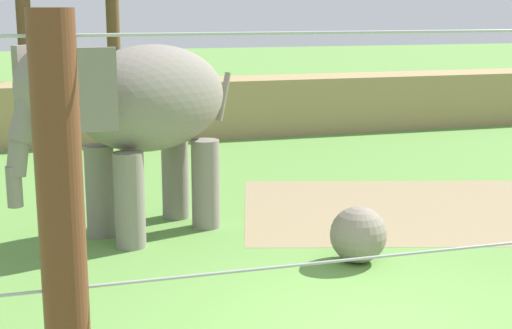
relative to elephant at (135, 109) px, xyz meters
name	(u,v)px	position (x,y,z in m)	size (l,w,h in m)	color
dirt_patch	(398,209)	(4.94, 0.25, -2.13)	(5.82, 4.60, 0.01)	#937F5B
embankment_wall	(168,109)	(2.14, 9.33, -1.30)	(36.00, 1.80, 1.67)	tan
elephant	(135,109)	(0.00, 0.00, 0.00)	(3.98, 2.95, 3.22)	gray
enrichment_ball	(358,235)	(2.97, -2.28, -1.71)	(0.85, 0.85, 0.85)	gray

